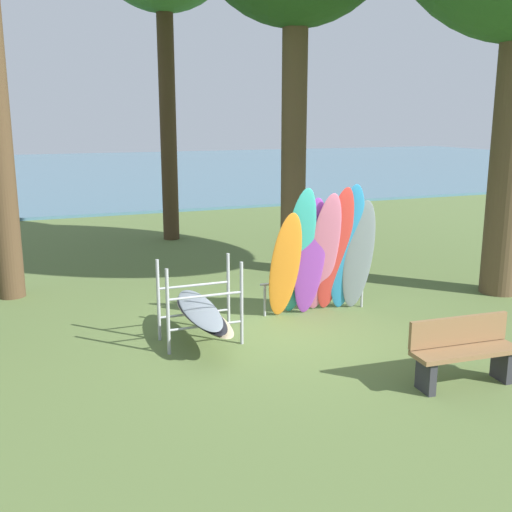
% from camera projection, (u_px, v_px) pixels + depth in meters
% --- Properties ---
extents(ground_plane, '(80.00, 80.00, 0.00)m').
position_uv_depth(ground_plane, '(284.00, 329.00, 9.69)').
color(ground_plane, '#566B38').
extents(lake_water, '(80.00, 36.00, 0.10)m').
position_uv_depth(lake_water, '(81.00, 171.00, 37.38)').
color(lake_water, '#477084').
rests_on(lake_water, ground).
extents(leaning_board_pile, '(1.95, 0.89, 2.26)m').
position_uv_depth(leaning_board_pile, '(323.00, 255.00, 10.13)').
color(leaning_board_pile, orange).
rests_on(leaning_board_pile, ground).
extents(board_storage_rack, '(1.15, 2.13, 1.25)m').
position_uv_depth(board_storage_rack, '(201.00, 312.00, 9.06)').
color(board_storage_rack, '#9EA0A5').
rests_on(board_storage_rack, ground).
extents(park_bench, '(1.42, 0.50, 0.85)m').
position_uv_depth(park_bench, '(463.00, 350.00, 7.63)').
color(park_bench, '#2D2D33').
rests_on(park_bench, ground).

